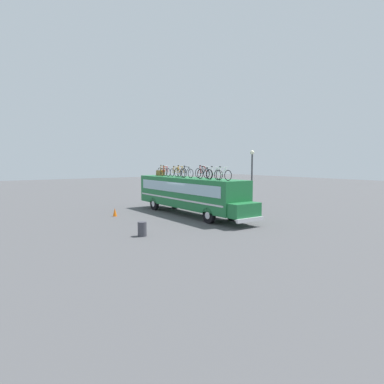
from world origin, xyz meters
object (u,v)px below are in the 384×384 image
(bus, at_px, (190,193))
(street_lamp, at_px, (252,171))
(rooftop_bicycle_9, at_px, (223,175))
(rooftop_bicycle_7, at_px, (204,174))
(rooftop_bicycle_6, at_px, (202,173))
(traffic_cone, at_px, (115,212))
(rooftop_bicycle_5, at_px, (186,173))
(rooftop_bicycle_1, at_px, (162,171))
(rooftop_bicycle_2, at_px, (165,172))
(luggage_bag_1, at_px, (160,173))
(rooftop_bicycle_3, at_px, (176,172))
(rooftop_bicycle_4, at_px, (180,172))
(rooftop_bicycle_8, at_px, (214,174))
(trash_bin, at_px, (142,229))

(bus, relative_size, street_lamp, 2.47)
(rooftop_bicycle_9, distance_m, street_lamp, 8.23)
(rooftop_bicycle_7, bearing_deg, rooftop_bicycle_6, 150.49)
(traffic_cone, bearing_deg, street_lamp, 77.03)
(bus, xyz_separation_m, rooftop_bicycle_5, (0.04, -0.31, 1.56))
(rooftop_bicycle_1, height_order, rooftop_bicycle_9, rooftop_bicycle_1)
(rooftop_bicycle_2, bearing_deg, rooftop_bicycle_5, 0.60)
(rooftop_bicycle_2, bearing_deg, rooftop_bicycle_7, 0.98)
(rooftop_bicycle_7, bearing_deg, bus, 173.48)
(rooftop_bicycle_1, bearing_deg, rooftop_bicycle_7, -2.16)
(luggage_bag_1, distance_m, rooftop_bicycle_3, 2.83)
(bus, xyz_separation_m, rooftop_bicycle_2, (-3.09, -0.35, 1.56))
(luggage_bag_1, bearing_deg, rooftop_bicycle_2, -17.43)
(bus, height_order, rooftop_bicycle_4, rooftop_bicycle_4)
(rooftop_bicycle_1, distance_m, street_lamp, 7.88)
(traffic_cone, bearing_deg, rooftop_bicycle_1, 106.58)
(rooftop_bicycle_2, relative_size, rooftop_bicycle_8, 0.96)
(rooftop_bicycle_4, distance_m, traffic_cone, 5.89)
(bus, distance_m, rooftop_bicycle_1, 4.41)
(bus, relative_size, rooftop_bicycle_6, 7.06)
(rooftop_bicycle_6, relative_size, rooftop_bicycle_7, 1.03)
(rooftop_bicycle_7, height_order, street_lamp, street_lamp)
(rooftop_bicycle_6, bearing_deg, luggage_bag_1, -178.58)
(trash_bin, relative_size, traffic_cone, 1.24)
(bus, height_order, luggage_bag_1, luggage_bag_1)
(bus, height_order, rooftop_bicycle_2, rooftop_bicycle_2)
(rooftop_bicycle_7, xyz_separation_m, rooftop_bicycle_9, (2.13, -0.12, -0.00))
(rooftop_bicycle_6, bearing_deg, trash_bin, -62.66)
(rooftop_bicycle_6, bearing_deg, traffic_cone, -124.77)
(rooftop_bicycle_1, relative_size, street_lamp, 0.33)
(luggage_bag_1, xyz_separation_m, rooftop_bicycle_4, (3.98, -0.48, 0.17))
(rooftop_bicycle_4, bearing_deg, rooftop_bicycle_6, 17.03)
(rooftop_bicycle_6, height_order, street_lamp, street_lamp)
(bus, distance_m, rooftop_bicycle_5, 1.60)
(luggage_bag_1, bearing_deg, street_lamp, 52.42)
(rooftop_bicycle_2, relative_size, trash_bin, 2.07)
(luggage_bag_1, xyz_separation_m, rooftop_bicycle_8, (8.20, -0.44, 0.16))
(rooftop_bicycle_7, distance_m, rooftop_bicycle_9, 2.14)
(rooftop_bicycle_1, distance_m, rooftop_bicycle_5, 4.18)
(luggage_bag_1, height_order, rooftop_bicycle_6, rooftop_bicycle_6)
(rooftop_bicycle_5, xyz_separation_m, rooftop_bicycle_7, (2.19, 0.06, 0.00))
(rooftop_bicycle_5, distance_m, street_lamp, 6.97)
(rooftop_bicycle_8, relative_size, street_lamp, 0.34)
(rooftop_bicycle_8, bearing_deg, rooftop_bicycle_9, -7.82)
(rooftop_bicycle_1, relative_size, rooftop_bicycle_8, 0.96)
(bus, bearing_deg, traffic_cone, -117.44)
(rooftop_bicycle_1, bearing_deg, rooftop_bicycle_8, -1.62)
(rooftop_bicycle_5, bearing_deg, rooftop_bicycle_1, 175.91)
(luggage_bag_1, xyz_separation_m, rooftop_bicycle_1, (0.76, -0.23, 0.16))
(luggage_bag_1, bearing_deg, rooftop_bicycle_6, 1.42)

